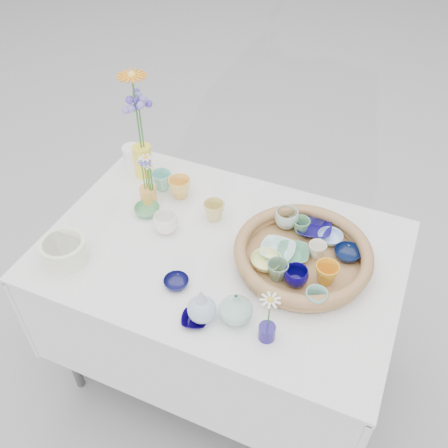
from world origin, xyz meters
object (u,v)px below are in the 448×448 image
at_px(display_table, 222,365).
at_px(wicker_tray, 303,255).
at_px(bud_vase_seafoam, 236,307).
at_px(tall_vase_yellow, 143,161).

xyz_separation_m(display_table, wicker_tray, (0.28, 0.05, 0.80)).
bearing_deg(wicker_tray, display_table, -169.88).
xyz_separation_m(wicker_tray, bud_vase_seafoam, (-0.12, -0.31, 0.02)).
relative_size(display_table, tall_vase_yellow, 8.98).
bearing_deg(display_table, bud_vase_seafoam, -58.09).
distance_m(display_table, tall_vase_yellow, 1.00).
bearing_deg(display_table, tall_vase_yellow, 150.21).
distance_m(wicker_tray, bud_vase_seafoam, 0.33).
xyz_separation_m(bud_vase_seafoam, tall_vase_yellow, (-0.63, 0.53, 0.02)).
bearing_deg(tall_vase_yellow, bud_vase_seafoam, -39.87).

